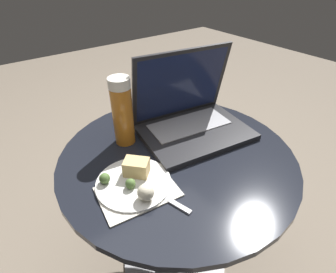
{
  "coord_description": "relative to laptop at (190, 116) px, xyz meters",
  "views": [
    {
      "loc": [
        -0.38,
        -0.46,
        1.04
      ],
      "look_at": [
        -0.03,
        0.01,
        0.63
      ],
      "focal_mm": 28.0,
      "sensor_mm": 36.0,
      "label": 1
    }
  ],
  "objects": [
    {
      "name": "ground_plane",
      "position": [
        -0.11,
        -0.08,
        -0.61
      ],
      "size": [
        6.0,
        6.0,
        0.0
      ],
      "primitive_type": "plane",
      "color": "#726656"
    },
    {
      "name": "napkin",
      "position": [
        -0.28,
        -0.14,
        -0.05
      ],
      "size": [
        0.2,
        0.15,
        0.0
      ],
      "color": "silver",
      "rests_on": "table"
    },
    {
      "name": "laptop",
      "position": [
        0.0,
        0.0,
        0.0
      ],
      "size": [
        0.37,
        0.29,
        0.25
      ],
      "color": "#232326",
      "rests_on": "table"
    },
    {
      "name": "snack_plate",
      "position": [
        -0.28,
        -0.11,
        -0.04
      ],
      "size": [
        0.19,
        0.19,
        0.05
      ],
      "color": "silver",
      "rests_on": "table"
    },
    {
      "name": "beer_glass",
      "position": [
        -0.2,
        0.07,
        0.05
      ],
      "size": [
        0.06,
        0.06,
        0.21
      ],
      "color": "#C6701E",
      "rests_on": "table"
    },
    {
      "name": "table",
      "position": [
        -0.11,
        -0.08,
        -0.22
      ],
      "size": [
        0.68,
        0.68,
        0.56
      ],
      "color": "#9E9EA3",
      "rests_on": "ground_plane"
    },
    {
      "name": "fork",
      "position": [
        -0.25,
        -0.16,
        -0.05
      ],
      "size": [
        0.07,
        0.18,
        0.0
      ],
      "color": "silver",
      "rests_on": "table"
    }
  ]
}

